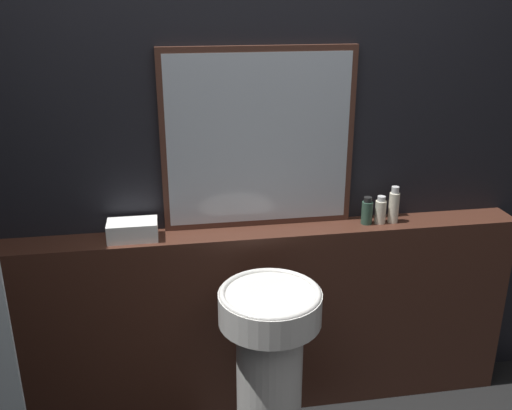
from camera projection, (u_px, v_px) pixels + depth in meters
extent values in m
cube|color=black|center=(248.00, 149.00, 2.48)|extent=(8.00, 0.06, 2.50)
cube|color=#422319|center=(253.00, 321.00, 2.65)|extent=(2.44, 0.18, 0.91)
cylinder|color=silver|center=(269.00, 397.00, 2.31)|extent=(0.26, 0.26, 0.71)
cylinder|color=silver|center=(270.00, 307.00, 2.16)|extent=(0.40, 0.40, 0.12)
torus|color=silver|center=(270.00, 293.00, 2.14)|extent=(0.39, 0.39, 0.02)
cube|color=#47281E|center=(259.00, 140.00, 2.43)|extent=(0.83, 0.03, 0.78)
cube|color=#B2BCC6|center=(259.00, 140.00, 2.42)|extent=(0.78, 0.02, 0.73)
cube|color=white|center=(133.00, 230.00, 2.40)|extent=(0.21, 0.12, 0.08)
cylinder|color=#2D4C3D|center=(367.00, 213.00, 2.55)|extent=(0.05, 0.05, 0.10)
cylinder|color=black|center=(368.00, 200.00, 2.53)|extent=(0.04, 0.04, 0.02)
cylinder|color=beige|center=(380.00, 212.00, 2.56)|extent=(0.05, 0.05, 0.10)
cylinder|color=silver|center=(381.00, 199.00, 2.54)|extent=(0.04, 0.04, 0.02)
cylinder|color=beige|center=(394.00, 208.00, 2.57)|extent=(0.05, 0.05, 0.14)
cylinder|color=silver|center=(395.00, 190.00, 2.54)|extent=(0.03, 0.03, 0.03)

